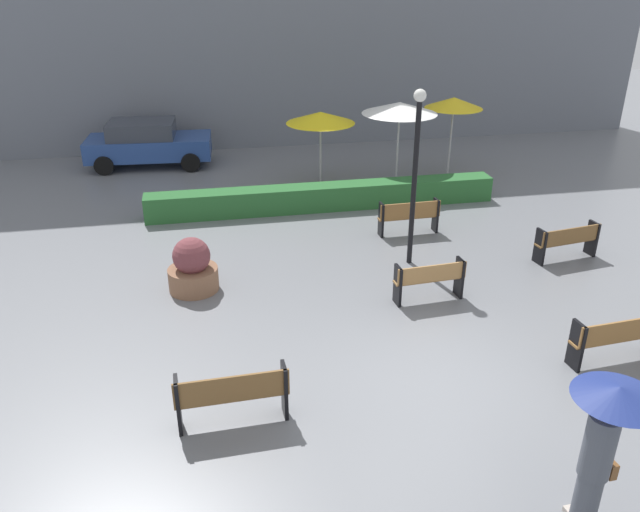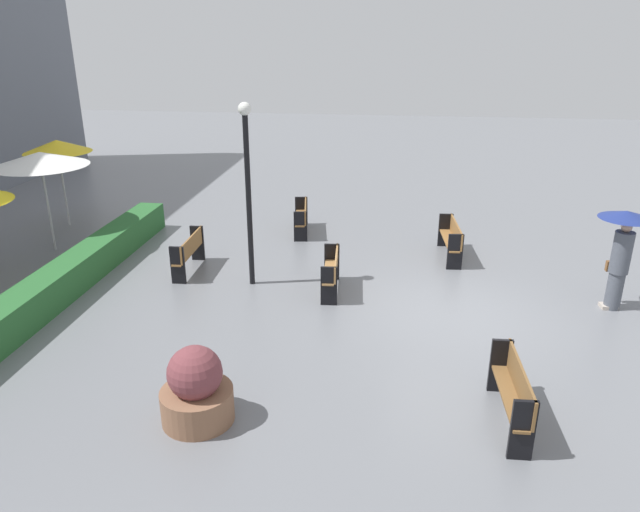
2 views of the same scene
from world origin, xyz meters
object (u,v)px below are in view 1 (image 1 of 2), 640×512
object	(u,v)px
patio_umbrella_yellow	(321,118)
patio_umbrella_yellow_far	(454,103)
bench_back_row	(409,215)
patio_umbrella_white	(400,108)
bench_mid_center	(430,279)
lamp_post	(416,161)
parked_car	(148,143)
bench_near_right	(619,336)
bench_near_left	(232,394)
bench_far_right	(568,240)
pedestrian_with_umbrella	(605,435)
planter_pot	(193,268)

from	to	relation	value
patio_umbrella_yellow	patio_umbrella_yellow_far	size ratio (longest dim) A/B	0.91
bench_back_row	patio_umbrella_white	xyz separation A→B (m)	(0.92, 4.04, 1.90)
bench_mid_center	bench_back_row	bearing A→B (deg)	78.49
lamp_post	patio_umbrella_yellow	xyz separation A→B (m)	(-0.95, 6.16, -0.35)
bench_back_row	parked_car	world-z (taller)	parked_car
patio_umbrella_white	patio_umbrella_yellow	bearing A→B (deg)	168.79
bench_near_right	bench_near_left	bearing A→B (deg)	-176.84
bench_near_left	lamp_post	distance (m)	7.01
bench_far_right	bench_mid_center	world-z (taller)	bench_mid_center
pedestrian_with_umbrella	patio_umbrella_yellow_far	size ratio (longest dim) A/B	0.83
patio_umbrella_yellow	lamp_post	bearing A→B (deg)	-81.26
bench_far_right	patio_umbrella_white	size ratio (longest dim) A/B	0.63
pedestrian_with_umbrella	planter_pot	distance (m)	8.84
patio_umbrella_yellow	planter_pot	bearing A→B (deg)	-121.98
bench_back_row	planter_pot	size ratio (longest dim) A/B	1.34
bench_back_row	bench_far_right	bearing A→B (deg)	-34.53
planter_pot	bench_back_row	bearing A→B (deg)	20.26
pedestrian_with_umbrella	patio_umbrella_yellow	xyz separation A→B (m)	(-0.73, 13.92, 0.73)
planter_pot	lamp_post	size ratio (longest dim) A/B	0.30
pedestrian_with_umbrella	patio_umbrella_yellow_far	world-z (taller)	patio_umbrella_yellow_far
bench_far_right	pedestrian_with_umbrella	size ratio (longest dim) A/B	0.79
patio_umbrella_yellow	bench_near_right	bearing A→B (deg)	-73.27
patio_umbrella_yellow_far	bench_far_right	bearing A→B (deg)	-88.20
bench_far_right	parked_car	xyz separation A→B (m)	(-10.18, 9.80, 0.31)
planter_pot	patio_umbrella_yellow_far	distance (m)	11.12
bench_near_left	patio_umbrella_yellow	bearing A→B (deg)	72.35
bench_mid_center	patio_umbrella_yellow	size ratio (longest dim) A/B	0.66
bench_far_right	patio_umbrella_yellow	world-z (taller)	patio_umbrella_yellow
bench_far_right	parked_car	distance (m)	14.13
lamp_post	patio_umbrella_yellow	size ratio (longest dim) A/B	1.76
bench_back_row	lamp_post	distance (m)	2.61
bench_mid_center	patio_umbrella_yellow	bearing A→B (deg)	95.36
bench_mid_center	bench_near_right	bearing A→B (deg)	-48.08
bench_mid_center	bench_far_right	bearing A→B (deg)	18.30
bench_near_left	bench_mid_center	world-z (taller)	bench_near_left
bench_mid_center	patio_umbrella_yellow	xyz separation A→B (m)	(-0.75, 8.02, 1.62)
bench_near_right	bench_far_right	bearing A→B (deg)	70.60
bench_back_row	pedestrian_with_umbrella	bearing A→B (deg)	-94.50
bench_near_right	patio_umbrella_white	xyz separation A→B (m)	(-0.86, 10.32, 1.90)
patio_umbrella_yellow	bench_far_right	bearing A→B (deg)	-55.15
bench_far_right	parked_car	world-z (taller)	parked_car
bench_mid_center	pedestrian_with_umbrella	world-z (taller)	pedestrian_with_umbrella
parked_car	patio_umbrella_white	bearing A→B (deg)	-24.23
lamp_post	patio_umbrella_white	bearing A→B (deg)	75.81
bench_far_right	planter_pot	world-z (taller)	planter_pot
bench_far_right	bench_back_row	world-z (taller)	bench_back_row
bench_mid_center	lamp_post	bearing A→B (deg)	84.05
bench_near_left	patio_umbrella_yellow_far	bearing A→B (deg)	55.05
planter_pot	parked_car	xyz separation A→B (m)	(-1.40, 9.64, 0.30)
bench_back_row	lamp_post	world-z (taller)	lamp_post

